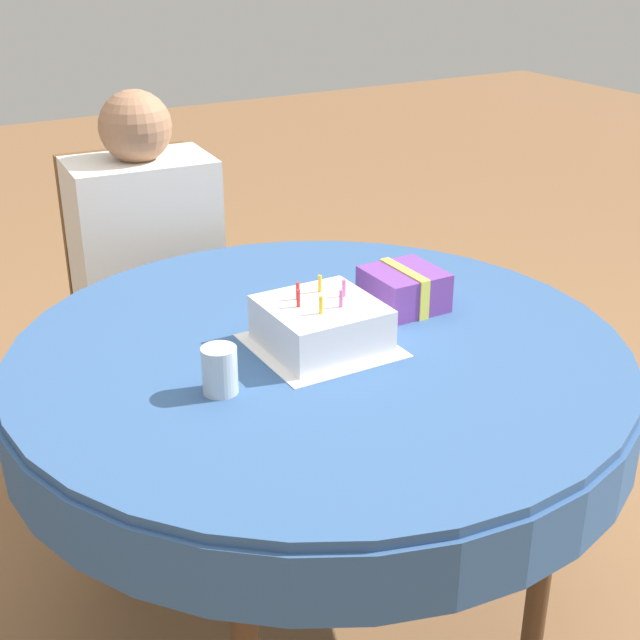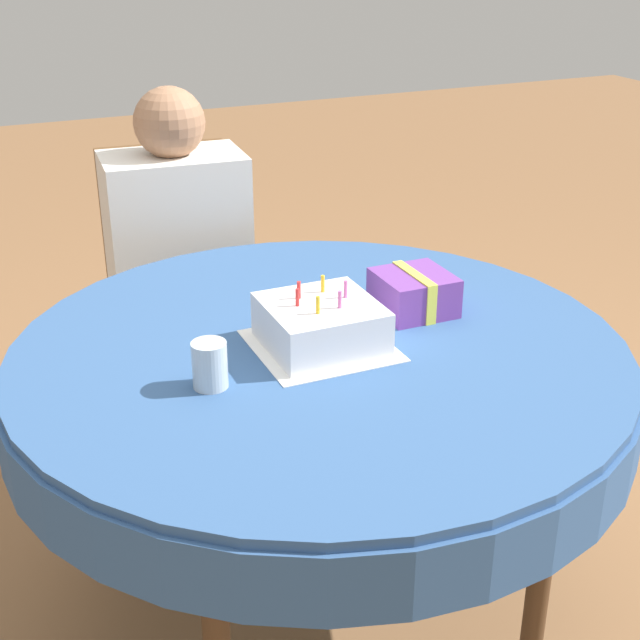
{
  "view_description": "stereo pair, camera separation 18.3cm",
  "coord_description": "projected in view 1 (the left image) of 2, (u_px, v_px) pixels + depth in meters",
  "views": [
    {
      "loc": [
        -0.83,
        -1.44,
        1.55
      ],
      "look_at": [
        0.0,
        -0.0,
        0.79
      ],
      "focal_mm": 50.0,
      "sensor_mm": 36.0,
      "label": 1
    },
    {
      "loc": [
        -0.67,
        -1.53,
        1.55
      ],
      "look_at": [
        0.0,
        -0.0,
        0.79
      ],
      "focal_mm": 50.0,
      "sensor_mm": 36.0,
      "label": 2
    }
  ],
  "objects": [
    {
      "name": "dining_table",
      "position": [
        319.0,
        380.0,
        1.89
      ],
      "size": [
        1.31,
        1.31,
        0.74
      ],
      "color": "#335689",
      "rests_on": "ground_plane"
    },
    {
      "name": "person",
      "position": [
        148.0,
        251.0,
        2.54
      ],
      "size": [
        0.41,
        0.37,
        1.13
      ],
      "rotation": [
        0.0,
        0.0,
        -0.07
      ],
      "color": "#9E7051",
      "rests_on": "ground_plane"
    },
    {
      "name": "birthday_cake",
      "position": [
        322.0,
        324.0,
        1.83
      ],
      "size": [
        0.22,
        0.22,
        0.13
      ],
      "color": "white",
      "rests_on": "dining_table"
    },
    {
      "name": "napkin",
      "position": [
        322.0,
        345.0,
        1.85
      ],
      "size": [
        0.27,
        0.27,
        0.0
      ],
      "color": "white",
      "rests_on": "dining_table"
    },
    {
      "name": "drinking_glass",
      "position": [
        220.0,
        370.0,
        1.65
      ],
      "size": [
        0.07,
        0.07,
        0.09
      ],
      "color": "silver",
      "rests_on": "dining_table"
    },
    {
      "name": "gift_box",
      "position": [
        404.0,
        289.0,
        2.01
      ],
      "size": [
        0.16,
        0.16,
        0.1
      ],
      "color": "#753D99",
      "rests_on": "dining_table"
    },
    {
      "name": "ground_plane",
      "position": [
        319.0,
        616.0,
        2.16
      ],
      "size": [
        12.0,
        12.0,
        0.0
      ],
      "primitive_type": "plane",
      "color": "#8C603D"
    },
    {
      "name": "chair",
      "position": [
        144.0,
        300.0,
        2.7
      ],
      "size": [
        0.46,
        0.46,
        0.92
      ],
      "rotation": [
        0.0,
        0.0,
        -0.07
      ],
      "color": "brown",
      "rests_on": "ground_plane"
    }
  ]
}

